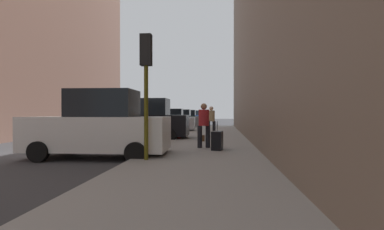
{
  "coord_description": "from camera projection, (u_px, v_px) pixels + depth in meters",
  "views": [
    {
      "loc": [
        6.62,
        -11.02,
        1.51
      ],
      "look_at": [
        5.03,
        5.84,
        1.37
      ],
      "focal_mm": 28.0,
      "sensor_mm": 36.0,
      "label": 1
    }
  ],
  "objects": [
    {
      "name": "parked_gray_coupe",
      "position": [
        179.0,
        119.0,
        28.74
      ],
      "size": [
        4.21,
        2.08,
        1.79
      ],
      "color": "slate",
      "rests_on": "ground_plane"
    },
    {
      "name": "parked_white_van",
      "position": [
        99.0,
        127.0,
        9.85
      ],
      "size": [
        4.65,
        2.15,
        2.25
      ],
      "color": "silver",
      "rests_on": "ground_plane"
    },
    {
      "name": "rolling_suitcase",
      "position": [
        217.0,
        141.0,
        10.81
      ],
      "size": [
        0.44,
        0.61,
        1.04
      ],
      "color": "black",
      "rests_on": "sidewalk"
    },
    {
      "name": "fire_hydrant",
      "position": [
        179.0,
        132.0,
        15.72
      ],
      "size": [
        0.42,
        0.22,
        0.7
      ],
      "color": "red",
      "rests_on": "sidewalk"
    },
    {
      "name": "duffel_bag",
      "position": [
        201.0,
        138.0,
        14.24
      ],
      "size": [
        0.32,
        0.44,
        0.28
      ],
      "color": "#472D19",
      "rests_on": "sidewalk"
    },
    {
      "name": "ground_plane",
      "position": [
        49.0,
        151.0,
        11.6
      ],
      "size": [
        120.0,
        120.0,
        0.0
      ],
      "primitive_type": "plane",
      "color": "#38383A"
    },
    {
      "name": "sidewalk",
      "position": [
        203.0,
        151.0,
        11.04
      ],
      "size": [
        4.0,
        40.0,
        0.15
      ],
      "primitive_type": "cube",
      "color": "gray",
      "rests_on": "ground_plane"
    },
    {
      "name": "parked_dark_green_sedan",
      "position": [
        186.0,
        118.0,
        34.7
      ],
      "size": [
        4.24,
        2.14,
        1.79
      ],
      "color": "#193828",
      "rests_on": "ground_plane"
    },
    {
      "name": "traffic_light",
      "position": [
        146.0,
        69.0,
        8.57
      ],
      "size": [
        0.32,
        0.32,
        3.6
      ],
      "color": "#514C0F",
      "rests_on": "sidewalk"
    },
    {
      "name": "parked_blue_sedan",
      "position": [
        191.0,
        117.0,
        41.26
      ],
      "size": [
        4.22,
        2.09,
        1.79
      ],
      "color": "navy",
      "rests_on": "ground_plane"
    },
    {
      "name": "parked_silver_sedan",
      "position": [
        168.0,
        121.0,
        22.86
      ],
      "size": [
        4.26,
        2.17,
        1.79
      ],
      "color": "#B7BABF",
      "rests_on": "ground_plane"
    },
    {
      "name": "parked_black_suv",
      "position": [
        146.0,
        121.0,
        16.07
      ],
      "size": [
        4.61,
        2.09,
        2.25
      ],
      "color": "black",
      "rests_on": "ground_plane"
    },
    {
      "name": "pedestrian_in_red_jacket",
      "position": [
        204.0,
        123.0,
        11.51
      ],
      "size": [
        0.53,
        0.49,
        1.71
      ],
      "color": "black",
      "rests_on": "sidewalk"
    },
    {
      "name": "pedestrian_in_tan_coat",
      "position": [
        211.0,
        119.0,
        17.28
      ],
      "size": [
        0.51,
        0.43,
        1.71
      ],
      "color": "black",
      "rests_on": "sidewalk"
    }
  ]
}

